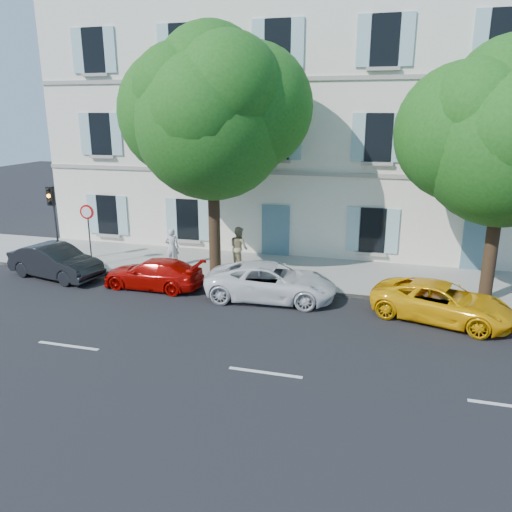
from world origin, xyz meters
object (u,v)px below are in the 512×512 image
(car_dark_sedan, at_px, (56,261))
(car_white_coupe, at_px, (271,282))
(tree_right, at_px, (505,143))
(pedestrian_a, at_px, (172,247))
(traffic_light, at_px, (53,208))
(tree_left, at_px, (212,122))
(pedestrian_b, at_px, (239,247))
(road_sign, at_px, (88,222))
(car_yellow_supercar, at_px, (442,302))
(car_red_coupe, at_px, (153,274))

(car_dark_sedan, bearing_deg, car_white_coupe, -78.01)
(tree_right, bearing_deg, car_dark_sedan, -175.02)
(car_dark_sedan, distance_m, pedestrian_a, 4.80)
(tree_right, height_order, traffic_light, tree_right)
(tree_left, distance_m, pedestrian_a, 5.68)
(car_white_coupe, relative_size, traffic_light, 1.39)
(traffic_light, bearing_deg, pedestrian_a, 11.35)
(pedestrian_a, bearing_deg, car_dark_sedan, 12.42)
(car_white_coupe, relative_size, pedestrian_b, 2.62)
(tree_left, xyz_separation_m, road_sign, (-5.49, -0.69, -4.16))
(tree_right, bearing_deg, pedestrian_b, 171.87)
(car_white_coupe, relative_size, tree_left, 0.50)
(tree_left, xyz_separation_m, tree_right, (10.45, -0.62, -0.62))
(car_dark_sedan, relative_size, road_sign, 1.54)
(tree_left, bearing_deg, pedestrian_a, 172.62)
(car_white_coupe, distance_m, tree_right, 9.14)
(car_yellow_supercar, bearing_deg, pedestrian_b, 84.04)
(car_dark_sedan, bearing_deg, tree_left, -59.28)
(car_yellow_supercar, height_order, tree_right, tree_right)
(car_white_coupe, relative_size, car_yellow_supercar, 1.06)
(tree_left, relative_size, pedestrian_b, 5.24)
(car_white_coupe, bearing_deg, road_sign, 76.83)
(car_dark_sedan, height_order, tree_left, tree_left)
(tree_right, xyz_separation_m, pedestrian_b, (-9.63, 1.38, -4.59))
(road_sign, bearing_deg, car_dark_sedan, -119.04)
(car_yellow_supercar, xyz_separation_m, pedestrian_b, (-8.01, 3.30, 0.43))
(tree_left, height_order, road_sign, tree_left)
(pedestrian_a, bearing_deg, road_sign, -1.16)
(tree_right, height_order, road_sign, tree_right)
(car_red_coupe, xyz_separation_m, pedestrian_b, (2.61, 2.91, 0.48))
(traffic_light, bearing_deg, car_white_coupe, -7.85)
(road_sign, distance_m, pedestrian_b, 6.55)
(car_red_coupe, bearing_deg, pedestrian_b, 139.30)
(car_yellow_supercar, bearing_deg, traffic_light, 99.99)
(car_dark_sedan, bearing_deg, road_sign, -16.69)
(car_red_coupe, relative_size, tree_left, 0.42)
(car_yellow_supercar, distance_m, traffic_light, 16.18)
(car_yellow_supercar, relative_size, pedestrian_b, 2.48)
(car_red_coupe, xyz_separation_m, car_white_coupe, (4.73, 0.02, 0.09))
(traffic_light, xyz_separation_m, road_sign, (1.64, 0.06, -0.52))
(traffic_light, distance_m, road_sign, 1.73)
(tree_left, bearing_deg, car_red_coupe, -129.77)
(car_yellow_supercar, xyz_separation_m, traffic_light, (-15.96, 1.80, 2.01))
(car_yellow_supercar, height_order, pedestrian_b, pedestrian_b)
(car_red_coupe, relative_size, tree_right, 0.46)
(car_white_coupe, distance_m, road_sign, 8.67)
(car_yellow_supercar, distance_m, road_sign, 14.51)
(car_yellow_supercar, bearing_deg, road_sign, 99.04)
(car_yellow_supercar, height_order, pedestrian_a, pedestrian_a)
(car_yellow_supercar, bearing_deg, car_dark_sedan, 104.64)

